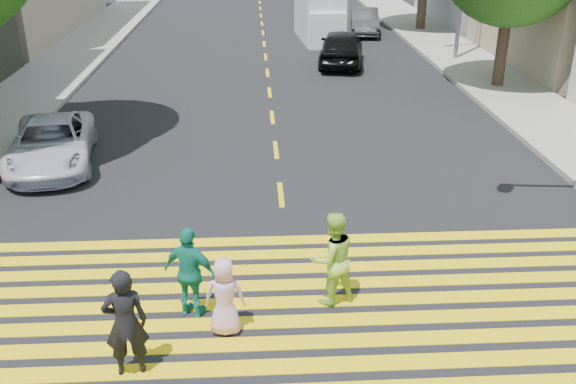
{
  "coord_description": "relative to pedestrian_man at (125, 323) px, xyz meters",
  "views": [
    {
      "loc": [
        -0.59,
        -7.56,
        6.11
      ],
      "look_at": [
        0.0,
        3.0,
        1.4
      ],
      "focal_mm": 40.0,
      "sensor_mm": 36.0,
      "label": 1
    }
  ],
  "objects": [
    {
      "name": "ground",
      "position": [
        2.43,
        0.08,
        -0.84
      ],
      "size": [
        120.0,
        120.0,
        0.0
      ],
      "primitive_type": "plane",
      "color": "black"
    },
    {
      "name": "sidewalk_left",
      "position": [
        -6.07,
        22.08,
        -0.76
      ],
      "size": [
        3.0,
        40.0,
        0.15
      ],
      "primitive_type": "cube",
      "color": "gray",
      "rests_on": "ground"
    },
    {
      "name": "sidewalk_right",
      "position": [
        10.93,
        15.08,
        -0.76
      ],
      "size": [
        3.0,
        60.0,
        0.15
      ],
      "primitive_type": "cube",
      "color": "gray",
      "rests_on": "ground"
    },
    {
      "name": "crosswalk",
      "position": [
        2.43,
        1.35,
        -0.83
      ],
      "size": [
        13.4,
        5.3,
        0.01
      ],
      "color": "yellow",
      "rests_on": "ground"
    },
    {
      "name": "lane_line",
      "position": [
        2.43,
        22.58,
        -0.83
      ],
      "size": [
        0.12,
        34.4,
        0.01
      ],
      "color": "yellow",
      "rests_on": "ground"
    },
    {
      "name": "pedestrian_man",
      "position": [
        0.0,
        0.0,
        0.0
      ],
      "size": [
        0.68,
        0.51,
        1.68
      ],
      "primitive_type": "imported",
      "rotation": [
        0.0,
        0.0,
        3.32
      ],
      "color": "black",
      "rests_on": "ground"
    },
    {
      "name": "pedestrian_woman",
      "position": [
        3.08,
        1.64,
        -0.02
      ],
      "size": [
        0.96,
        0.86,
        1.65
      ],
      "primitive_type": "imported",
      "rotation": [
        0.0,
        0.0,
        3.49
      ],
      "color": "#A4D848",
      "rests_on": "ground"
    },
    {
      "name": "pedestrian_child",
      "position": [
        1.33,
        0.89,
        -0.19
      ],
      "size": [
        0.65,
        0.44,
        1.29
      ],
      "primitive_type": "imported",
      "rotation": [
        0.0,
        0.0,
        3.1
      ],
      "color": "#DCA1BC",
      "rests_on": "ground"
    },
    {
      "name": "pedestrian_extra",
      "position": [
        0.78,
        1.38,
        -0.05
      ],
      "size": [
        1.0,
        0.72,
        1.57
      ],
      "primitive_type": "imported",
      "rotation": [
        0.0,
        0.0,
        2.73
      ],
      "color": "#16806C",
      "rests_on": "ground"
    },
    {
      "name": "white_sedan",
      "position": [
        -3.33,
        8.27,
        -0.24
      ],
      "size": [
        2.65,
        4.56,
        1.19
      ],
      "primitive_type": "imported",
      "rotation": [
        0.0,
        0.0,
        0.16
      ],
      "color": "#B8B8CC",
      "rests_on": "ground"
    },
    {
      "name": "dark_car_near",
      "position": [
        5.58,
        19.34,
        -0.09
      ],
      "size": [
        2.48,
        4.64,
        1.5
      ],
      "primitive_type": "imported",
      "rotation": [
        0.0,
        0.0,
        2.97
      ],
      "color": "black",
      "rests_on": "ground"
    },
    {
      "name": "silver_car",
      "position": [
        6.12,
        31.42,
        -0.23
      ],
      "size": [
        2.18,
        4.37,
        1.22
      ],
      "primitive_type": "imported",
      "rotation": [
        0.0,
        0.0,
        3.26
      ],
      "color": "gray",
      "rests_on": "ground"
    },
    {
      "name": "dark_car_parked",
      "position": [
        7.72,
        26.4,
        -0.19
      ],
      "size": [
        1.87,
        4.09,
        1.3
      ],
      "primitive_type": "imported",
      "rotation": [
        0.0,
        0.0,
        -0.13
      ],
      "color": "#28272A",
      "rests_on": "ground"
    },
    {
      "name": "white_van",
      "position": [
        5.22,
        24.79,
        0.25
      ],
      "size": [
        2.16,
        4.97,
        2.29
      ],
      "rotation": [
        0.0,
        0.0,
        0.07
      ],
      "color": "silver",
      "rests_on": "ground"
    }
  ]
}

